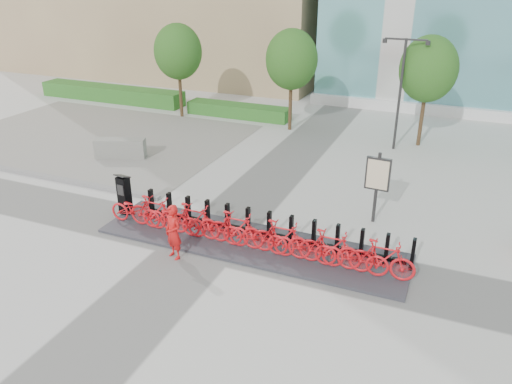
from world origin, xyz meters
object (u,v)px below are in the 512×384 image
at_px(kiosk, 124,194).
at_px(jersey_barrier, 120,148).
at_px(bike_0, 136,210).
at_px(worker_red, 173,232).
at_px(map_sign, 378,177).

height_order(kiosk, jersey_barrier, kiosk).
height_order(bike_0, kiosk, kiosk).
distance_m(worker_red, jersey_barrier, 9.18).
distance_m(bike_0, kiosk, 0.96).
distance_m(bike_0, jersey_barrier, 6.79).
xyz_separation_m(kiosk, jersey_barrier, (-3.66, 4.63, -0.35)).
height_order(bike_0, map_sign, map_sign).
bearing_deg(jersey_barrier, worker_red, -64.83).
xyz_separation_m(bike_0, jersey_barrier, (-4.45, 5.13, -0.14)).
xyz_separation_m(bike_0, worker_red, (2.18, -1.20, 0.26)).
bearing_deg(kiosk, bike_0, -26.37).
relative_size(bike_0, jersey_barrier, 0.85).
bearing_deg(jersey_barrier, kiosk, -72.77).
height_order(kiosk, map_sign, map_sign).
relative_size(kiosk, jersey_barrier, 0.66).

